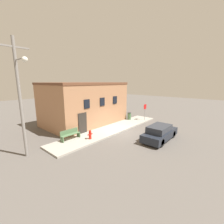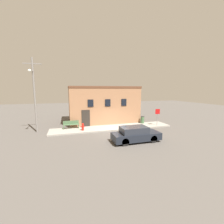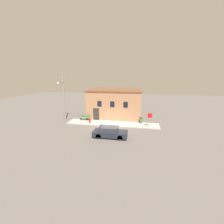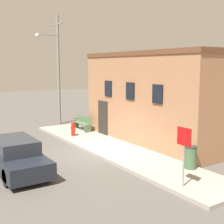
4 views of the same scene
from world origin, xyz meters
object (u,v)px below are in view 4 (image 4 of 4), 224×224
(parked_car, at_px, (16,156))
(stop_sign, at_px, (184,146))
(trash_bin, at_px, (191,157))
(utility_pole, at_px, (56,65))
(fire_hydrant, at_px, (73,129))
(bench, at_px, (82,123))

(parked_car, bearing_deg, stop_sign, 40.26)
(parked_car, bearing_deg, trash_bin, 56.77)
(utility_pole, distance_m, parked_car, 11.34)
(fire_hydrant, bearing_deg, trash_bin, 9.45)
(stop_sign, height_order, bench, stop_sign)
(stop_sign, height_order, trash_bin, stop_sign)
(parked_car, bearing_deg, utility_pole, 147.61)
(stop_sign, bearing_deg, trash_bin, 125.68)
(fire_hydrant, xyz_separation_m, utility_pole, (-4.84, 1.10, 3.84))
(fire_hydrant, xyz_separation_m, bench, (-1.21, 1.27, 0.04))
(fire_hydrant, bearing_deg, stop_sign, -1.88)
(stop_sign, bearing_deg, parked_car, -139.74)
(stop_sign, height_order, utility_pole, utility_pole)
(fire_hydrant, bearing_deg, utility_pole, 167.21)
(stop_sign, xyz_separation_m, parked_car, (-5.12, -4.33, -0.95))
(bench, distance_m, utility_pole, 5.25)
(trash_bin, xyz_separation_m, utility_pole, (-12.97, -0.25, 3.77))
(bench, height_order, trash_bin, trash_bin)
(stop_sign, height_order, parked_car, stop_sign)
(stop_sign, bearing_deg, fire_hydrant, 178.12)
(bench, bearing_deg, utility_pole, -177.27)
(fire_hydrant, distance_m, stop_sign, 9.38)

